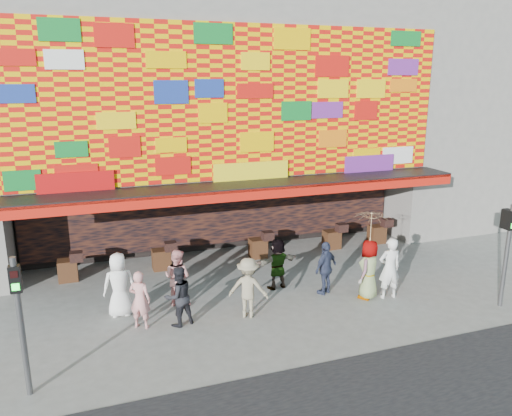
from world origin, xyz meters
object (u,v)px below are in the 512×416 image
object	(u,v)px
ped_d	(248,288)
ped_a	(119,285)
signal_right	(508,244)
ped_b	(140,300)
ped_c	(178,296)
ped_i	(177,277)
ped_f	(277,264)
ped_h	(390,268)
ped_e	(326,268)
signal_left	(19,312)
parasol	(371,228)
ped_g	(369,269)

from	to	relation	value
ped_d	ped_a	bearing A→B (deg)	8.10
signal_right	ped_d	xyz separation A→B (m)	(-7.02, 1.80, -1.02)
ped_a	ped_b	bearing A→B (deg)	115.67
ped_c	ped_b	bearing A→B (deg)	-28.32
ped_i	ped_a	bearing A→B (deg)	47.48
ped_b	ped_c	bearing A→B (deg)	-161.84
ped_b	ped_i	distance (m)	1.57
ped_f	ped_h	world-z (taller)	ped_h
ped_e	signal_left	bearing A→B (deg)	-10.38
ped_a	ped_b	size ratio (longest dim) A/B	1.14
signal_right	ped_a	bearing A→B (deg)	163.62
ped_c	ped_f	xyz separation A→B (m)	(3.34, 1.36, -0.01)
signal_left	ped_f	xyz separation A→B (m)	(6.84, 3.31, -1.06)
signal_left	parasol	world-z (taller)	signal_left
ped_d	parasol	bearing A→B (deg)	-151.99
ped_b	ped_a	bearing A→B (deg)	-34.44
ped_i	parasol	world-z (taller)	parasol
ped_a	ped_e	distance (m)	5.99
signal_left	ped_a	xyz separation A→B (m)	(2.09, 3.03, -0.96)
ped_b	ped_d	world-z (taller)	ped_d
ped_d	signal_left	bearing A→B (deg)	47.15
ped_a	signal_left	bearing A→B (deg)	54.79
ped_b	ped_d	bearing A→B (deg)	-157.47
ped_g	parasol	size ratio (longest dim) A/B	0.94
signal_right	ped_h	world-z (taller)	signal_right
signal_right	ped_c	distance (m)	9.17
signal_right	ped_a	distance (m)	10.78
ped_g	ped_i	size ratio (longest dim) A/B	1.07
signal_right	ped_d	bearing A→B (deg)	165.63
ped_b	ped_g	size ratio (longest dim) A/B	0.88
ped_i	ped_d	bearing A→B (deg)	-177.80
ped_b	ped_d	size ratio (longest dim) A/B	0.93
signal_right	ped_d	distance (m)	7.32
signal_right	ped_b	distance (m)	10.15
ped_b	ped_d	xyz separation A→B (m)	(2.84, -0.34, 0.05)
ped_d	ped_f	xyz separation A→B (m)	(1.46, 1.51, -0.04)
ped_a	ped_c	bearing A→B (deg)	141.89
ped_b	ped_c	distance (m)	0.99
ped_c	ped_i	bearing A→B (deg)	-116.60
signal_left	ped_f	size ratio (longest dim) A/B	1.87
ped_e	ped_i	bearing A→B (deg)	-36.90
ped_g	ped_i	distance (m)	5.58
ped_a	ped_h	size ratio (longest dim) A/B	0.97
ped_e	ped_h	size ratio (longest dim) A/B	0.89
signal_left	ped_c	distance (m)	4.14
ped_c	parasol	distance (m)	5.77
parasol	ped_d	bearing A→B (deg)	179.36
ped_d	ped_e	distance (m)	2.76
ped_d	ped_g	size ratio (longest dim) A/B	0.94
ped_c	ped_g	distance (m)	5.61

